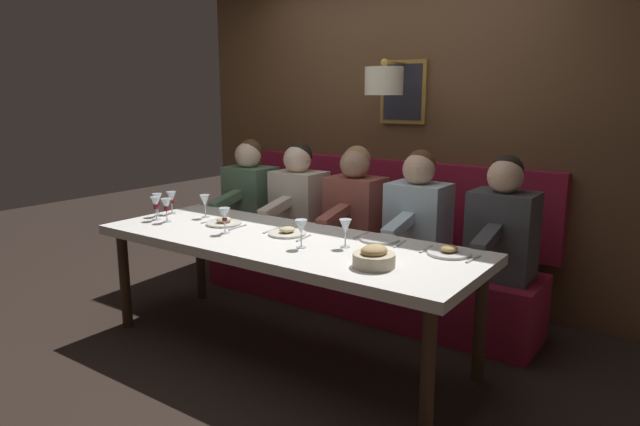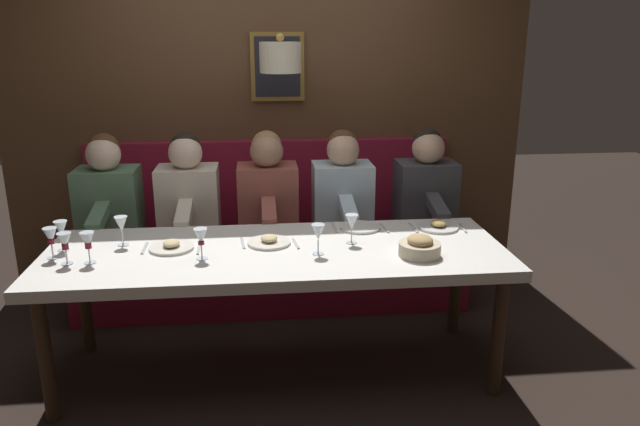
{
  "view_description": "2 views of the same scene",
  "coord_description": "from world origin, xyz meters",
  "px_view_note": "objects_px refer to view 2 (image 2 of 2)",
  "views": [
    {
      "loc": [
        -2.56,
        -2.09,
        1.6
      ],
      "look_at": [
        0.05,
        -0.24,
        0.92
      ],
      "focal_mm": 31.16,
      "sensor_mm": 36.0,
      "label": 1
    },
    {
      "loc": [
        -3.06,
        0.08,
        1.86
      ],
      "look_at": [
        0.05,
        -0.24,
        0.92
      ],
      "focal_mm": 33.85,
      "sensor_mm": 36.0,
      "label": 2
    }
  ],
  "objects_px": {
    "diner_far": "(188,196)",
    "bread_bowl": "(420,247)",
    "diner_near": "(342,192)",
    "diner_farthest": "(108,198)",
    "diner_nearest": "(426,190)",
    "wine_glass_2": "(121,225)",
    "wine_glass_6": "(61,230)",
    "diner_middle": "(268,194)",
    "wine_glass_0": "(88,241)",
    "wine_glass_4": "(65,242)",
    "wine_glass_7": "(318,233)",
    "dining_table": "(277,260)",
    "wine_glass_5": "(352,223)",
    "wine_glass_1": "(201,238)",
    "wine_glass_3": "(51,237)"
  },
  "relations": [
    {
      "from": "diner_middle",
      "to": "wine_glass_5",
      "type": "height_order",
      "value": "diner_middle"
    },
    {
      "from": "diner_nearest",
      "to": "diner_near",
      "type": "distance_m",
      "value": 0.58
    },
    {
      "from": "wine_glass_7",
      "to": "wine_glass_2",
      "type": "bearing_deg",
      "value": 76.78
    },
    {
      "from": "wine_glass_4",
      "to": "wine_glass_5",
      "type": "height_order",
      "value": "same"
    },
    {
      "from": "wine_glass_0",
      "to": "wine_glass_7",
      "type": "height_order",
      "value": "same"
    },
    {
      "from": "diner_far",
      "to": "bread_bowl",
      "type": "distance_m",
      "value": 1.67
    },
    {
      "from": "dining_table",
      "to": "diner_far",
      "type": "xyz_separation_m",
      "value": [
        0.88,
        0.55,
        0.14
      ]
    },
    {
      "from": "diner_nearest",
      "to": "wine_glass_3",
      "type": "relative_size",
      "value": 4.82
    },
    {
      "from": "wine_glass_0",
      "to": "wine_glass_3",
      "type": "bearing_deg",
      "value": 66.61
    },
    {
      "from": "wine_glass_5",
      "to": "wine_glass_2",
      "type": "bearing_deg",
      "value": 85.81
    },
    {
      "from": "dining_table",
      "to": "bread_bowl",
      "type": "relative_size",
      "value": 11.24
    },
    {
      "from": "diner_far",
      "to": "wine_glass_1",
      "type": "distance_m",
      "value": 1.01
    },
    {
      "from": "wine_glass_2",
      "to": "diner_far",
      "type": "bearing_deg",
      "value": -20.74
    },
    {
      "from": "wine_glass_5",
      "to": "wine_glass_6",
      "type": "bearing_deg",
      "value": 88.47
    },
    {
      "from": "bread_bowl",
      "to": "wine_glass_5",
      "type": "bearing_deg",
      "value": 54.33
    },
    {
      "from": "diner_far",
      "to": "wine_glass_4",
      "type": "relative_size",
      "value": 4.82
    },
    {
      "from": "diner_farthest",
      "to": "wine_glass_7",
      "type": "xyz_separation_m",
      "value": [
        -0.98,
        -1.29,
        0.04
      ]
    },
    {
      "from": "diner_middle",
      "to": "wine_glass_5",
      "type": "bearing_deg",
      "value": -151.77
    },
    {
      "from": "wine_glass_0",
      "to": "wine_glass_4",
      "type": "distance_m",
      "value": 0.11
    },
    {
      "from": "wine_glass_5",
      "to": "wine_glass_1",
      "type": "bearing_deg",
      "value": 101.48
    },
    {
      "from": "diner_near",
      "to": "wine_glass_4",
      "type": "bearing_deg",
      "value": 122.84
    },
    {
      "from": "wine_glass_1",
      "to": "wine_glass_5",
      "type": "bearing_deg",
      "value": -78.52
    },
    {
      "from": "wine_glass_0",
      "to": "diner_farthest",
      "type": "bearing_deg",
      "value": 7.36
    },
    {
      "from": "diner_near",
      "to": "bread_bowl",
      "type": "bearing_deg",
      "value": -166.23
    },
    {
      "from": "wine_glass_2",
      "to": "wine_glass_4",
      "type": "xyz_separation_m",
      "value": [
        -0.26,
        0.22,
        -0.0
      ]
    },
    {
      "from": "diner_near",
      "to": "diner_farthest",
      "type": "xyz_separation_m",
      "value": [
        0.0,
        1.56,
        0.0
      ]
    },
    {
      "from": "diner_middle",
      "to": "wine_glass_7",
      "type": "distance_m",
      "value": 1.01
    },
    {
      "from": "diner_middle",
      "to": "wine_glass_2",
      "type": "bearing_deg",
      "value": 132.38
    },
    {
      "from": "diner_middle",
      "to": "wine_glass_1",
      "type": "bearing_deg",
      "value": 160.08
    },
    {
      "from": "wine_glass_0",
      "to": "diner_middle",
      "type": "bearing_deg",
      "value": -42.82
    },
    {
      "from": "diner_far",
      "to": "wine_glass_3",
      "type": "bearing_deg",
      "value": 146.46
    },
    {
      "from": "diner_nearest",
      "to": "wine_glass_4",
      "type": "relative_size",
      "value": 4.82
    },
    {
      "from": "wine_glass_2",
      "to": "wine_glass_6",
      "type": "relative_size",
      "value": 1.0
    },
    {
      "from": "wine_glass_1",
      "to": "wine_glass_7",
      "type": "distance_m",
      "value": 0.6
    },
    {
      "from": "diner_middle",
      "to": "wine_glass_6",
      "type": "height_order",
      "value": "diner_middle"
    },
    {
      "from": "dining_table",
      "to": "diner_far",
      "type": "height_order",
      "value": "diner_far"
    },
    {
      "from": "diner_middle",
      "to": "diner_farthest",
      "type": "relative_size",
      "value": 1.0
    },
    {
      "from": "wine_glass_0",
      "to": "diner_far",
      "type": "bearing_deg",
      "value": -21.49
    },
    {
      "from": "wine_glass_2",
      "to": "wine_glass_7",
      "type": "height_order",
      "value": "same"
    },
    {
      "from": "diner_farthest",
      "to": "wine_glass_7",
      "type": "height_order",
      "value": "diner_farthest"
    },
    {
      "from": "wine_glass_0",
      "to": "diner_nearest",
      "type": "bearing_deg",
      "value": -63.74
    },
    {
      "from": "wine_glass_7",
      "to": "bread_bowl",
      "type": "distance_m",
      "value": 0.53
    },
    {
      "from": "wine_glass_5",
      "to": "wine_glass_6",
      "type": "relative_size",
      "value": 1.0
    },
    {
      "from": "wine_glass_5",
      "to": "wine_glass_7",
      "type": "height_order",
      "value": "same"
    },
    {
      "from": "wine_glass_2",
      "to": "diner_farthest",
      "type": "bearing_deg",
      "value": 18.03
    },
    {
      "from": "wine_glass_4",
      "to": "wine_glass_6",
      "type": "bearing_deg",
      "value": 20.93
    },
    {
      "from": "dining_table",
      "to": "diner_near",
      "type": "distance_m",
      "value": 1.01
    },
    {
      "from": "diner_far",
      "to": "wine_glass_6",
      "type": "relative_size",
      "value": 4.82
    },
    {
      "from": "diner_near",
      "to": "diner_far",
      "type": "height_order",
      "value": "same"
    },
    {
      "from": "wine_glass_1",
      "to": "wine_glass_2",
      "type": "height_order",
      "value": "same"
    }
  ]
}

